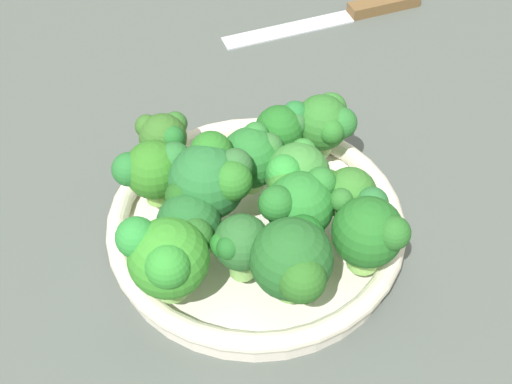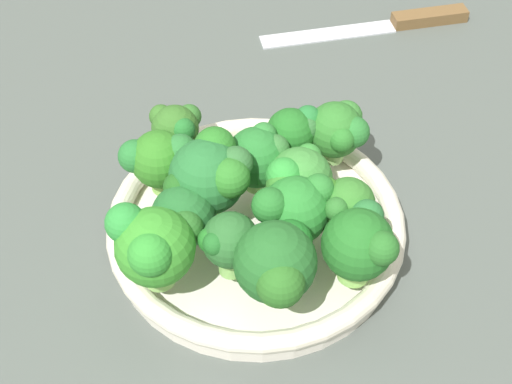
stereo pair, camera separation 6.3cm
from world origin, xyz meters
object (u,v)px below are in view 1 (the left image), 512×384
Objects in this scene: broccoli_floret_1 at (297,173)px; broccoli_floret_6 at (164,136)px; broccoli_floret_4 at (241,245)px; broccoli_floret_5 at (298,202)px; broccoli_floret_2 at (189,223)px; broccoli_floret_8 at (154,167)px; knife at (350,13)px; broccoli_floret_3 at (370,231)px; broccoli_floret_11 at (348,195)px; broccoli_floret_7 at (294,260)px; broccoli_floret_0 at (283,129)px; broccoli_floret_13 at (252,158)px; broccoli_floret_9 at (326,122)px; broccoli_floret_12 at (165,258)px; broccoli_floret_10 at (211,178)px; bowl at (256,226)px.

broccoli_floret_6 is at bearing -33.20° from broccoli_floret_1.
broccoli_floret_4 is 6.37cm from broccoli_floret_5.
broccoli_floret_6 is (10.26, -10.95, -0.79)cm from broccoli_floret_5.
broccoli_floret_2 is 7.24cm from broccoli_floret_8.
broccoli_floret_1 is at bearing 65.65° from knife.
broccoli_floret_2 is 14.91cm from broccoli_floret_3.
broccoli_floret_6 is 4.36cm from broccoli_floret_8.
broccoli_floret_1 reaches higher than broccoli_floret_11.
broccoli_floret_7 is at bearing 45.89° from broccoli_floret_11.
broccoli_floret_11 is at bearing 157.77° from broccoli_floret_8.
broccoli_floret_3 is 0.27× the size of knife.
broccoli_floret_7 reaches higher than broccoli_floret_11.
broccoli_floret_5 reaches higher than broccoli_floret_0.
broccoli_floret_5 reaches higher than broccoli_floret_4.
broccoli_floret_13 is (2.72, -6.31, -0.50)cm from broccoli_floret_5.
knife is (-17.23, -42.41, -7.35)cm from broccoli_floret_7.
broccoli_floret_1 is 1.07× the size of broccoli_floret_9.
broccoli_floret_1 reaches higher than broccoli_floret_2.
broccoli_floret_4 is at bearing 64.13° from broccoli_floret_0.
broccoli_floret_3 reaches higher than broccoli_floret_0.
broccoli_floret_0 is 9.99cm from broccoli_floret_11.
broccoli_floret_2 is at bearing 1.33° from broccoli_floret_11.
broccoli_floret_8 is 17.29cm from broccoli_floret_11.
broccoli_floret_12 is (11.54, 4.06, 0.26)cm from broccoli_floret_5.
broccoli_floret_1 is 36.43cm from knife.
broccoli_floret_3 is 19.88cm from broccoli_floret_8.
broccoli_floret_11 is (-16.01, 6.54, 0.06)cm from broccoli_floret_8.
broccoli_floret_12 is 0.29× the size of knife.
broccoli_floret_3 reaches higher than broccoli_floret_11.
broccoli_floret_8 is (1.29, 4.15, 0.36)cm from broccoli_floret_6.
broccoli_floret_6 is (11.04, -1.40, -0.35)cm from broccoli_floret_0.
broccoli_floret_4 is 0.79× the size of broccoli_floret_10.
broccoli_floret_12 reaches higher than broccoli_floret_13.
broccoli_floret_5 is at bearing 3.35° from broccoli_floret_11.
broccoli_floret_4 is 9.96cm from broccoli_floret_13.
broccoli_floret_13 is at bearing -135.80° from broccoli_floret_2.
broccoli_floret_11 reaches higher than knife.
broccoli_floret_10 is at bearing 145.43° from broccoli_floret_8.
broccoli_floret_12 is at bearing 57.89° from broccoli_floret_10.
broccoli_floret_11 is at bearing 86.69° from broccoli_floret_9.
broccoli_floret_3 is at bearing 179.88° from broccoli_floret_12.
broccoli_floret_6 is 8.86cm from broccoli_floret_13.
broccoli_floret_8 is at bearing -58.77° from broccoli_floret_4.
broccoli_floret_6 is (7.24, -8.03, 5.17)cm from bowl.
broccoli_floret_12 is at bearing 60.37° from broccoli_floret_2.
knife is (-24.82, -36.41, -6.39)cm from broccoli_floret_2.
broccoli_floret_10 reaches higher than knife.
broccoli_floret_1 is at bearing 90.13° from broccoli_floret_0.
broccoli_floret_6 is 0.22× the size of knife.
knife is at bearing -121.31° from broccoli_floret_13.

